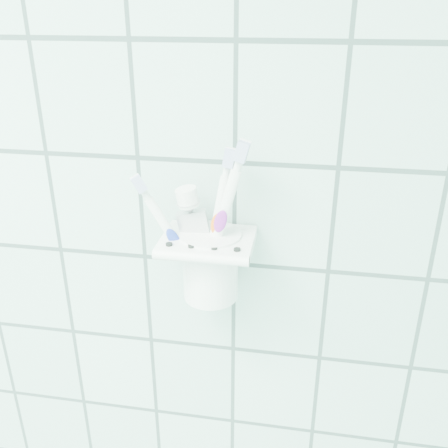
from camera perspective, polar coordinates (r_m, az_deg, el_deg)
name	(u,v)px	position (r m, az deg, el deg)	size (l,w,h in m)	color
holder_bracket	(208,242)	(0.66, -1.83, -2.09)	(0.12, 0.10, 0.04)	white
cup	(210,263)	(0.67, -1.56, -4.43)	(0.08, 0.08, 0.10)	white
toothbrush_pink	(208,231)	(0.64, -1.86, -0.82)	(0.09, 0.02, 0.19)	white
toothbrush_blue	(202,225)	(0.64, -2.47, -0.08)	(0.04, 0.03, 0.20)	white
toothbrush_orange	(198,217)	(0.64, -2.97, 0.83)	(0.06, 0.02, 0.22)	white
toothpaste_tube	(207,230)	(0.67, -1.97, -0.67)	(0.06, 0.04, 0.16)	silver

